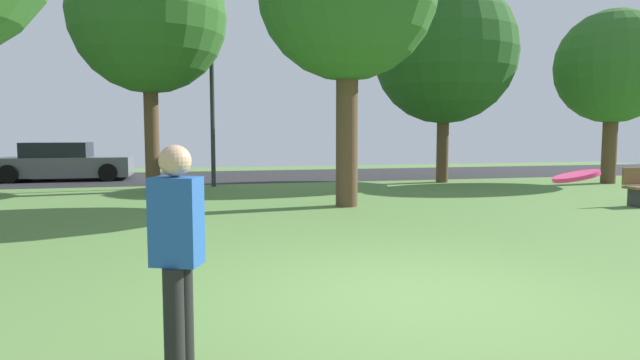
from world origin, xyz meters
TOP-DOWN VIEW (x-y plane):
  - ground_plane at (0.00, 0.00)m, footprint 44.00×44.00m
  - road_strip at (0.00, 16.00)m, footprint 44.00×6.40m
  - birch_tree_lone at (-3.31, 11.15)m, footprint 4.43×4.43m
  - maple_tree_near at (11.67, 10.14)m, footprint 3.79×3.79m
  - oak_tree_left at (6.31, 11.83)m, footprint 4.92×4.92m
  - person_catcher at (-2.29, -1.30)m, footprint 0.38×0.32m
  - frisbee_disc at (0.08, -2.26)m, footprint 0.35×0.35m
  - parked_car_grey at (-6.75, 15.79)m, footprint 4.55×2.00m
  - street_lamp_post at (-1.52, 12.20)m, footprint 0.14×0.14m

SIDE VIEW (x-z plane):
  - ground_plane at x=0.00m, z-range 0.00..0.00m
  - road_strip at x=0.00m, z-range 0.00..0.01m
  - parked_car_grey at x=-6.75m, z-range -0.06..1.33m
  - person_catcher at x=-2.29m, z-range 0.08..1.71m
  - frisbee_disc at x=0.08m, z-range 1.40..1.49m
  - street_lamp_post at x=-1.52m, z-range 0.00..4.50m
  - maple_tree_near at x=11.67m, z-range 1.00..6.84m
  - oak_tree_left at x=6.31m, z-range 1.01..7.97m
  - birch_tree_lone at x=-3.31m, z-range 1.41..8.70m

